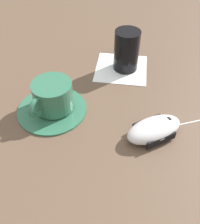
% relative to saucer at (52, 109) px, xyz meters
% --- Properties ---
extents(ground_plane, '(3.00, 3.00, 0.00)m').
position_rel_saucer_xyz_m(ground_plane, '(0.07, -0.07, -0.00)').
color(ground_plane, brown).
extents(saucer, '(0.15, 0.15, 0.01)m').
position_rel_saucer_xyz_m(saucer, '(0.00, 0.00, 0.00)').
color(saucer, '#2D664C').
rests_on(saucer, ground).
extents(coffee_cup, '(0.11, 0.08, 0.06)m').
position_rel_saucer_xyz_m(coffee_cup, '(0.00, -0.00, 0.03)').
color(coffee_cup, '#2D664C').
rests_on(coffee_cup, saucer).
extents(computer_mouse, '(0.11, 0.13, 0.04)m').
position_rel_saucer_xyz_m(computer_mouse, '(-0.05, -0.21, 0.01)').
color(computer_mouse, silver).
rests_on(computer_mouse, ground).
extents(napkin_under_glass, '(0.14, 0.14, 0.00)m').
position_rel_saucer_xyz_m(napkin_under_glass, '(0.17, -0.15, -0.00)').
color(napkin_under_glass, white).
rests_on(napkin_under_glass, ground).
extents(drinking_glass, '(0.06, 0.06, 0.10)m').
position_rel_saucer_xyz_m(drinking_glass, '(0.17, -0.16, 0.05)').
color(drinking_glass, black).
rests_on(drinking_glass, napkin_under_glass).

